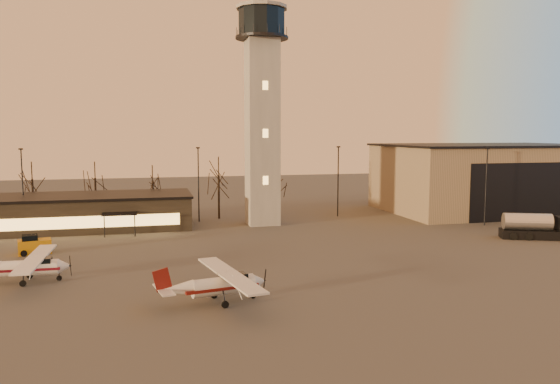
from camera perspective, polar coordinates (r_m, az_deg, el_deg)
name	(u,v)px	position (r m, az deg, el deg)	size (l,w,h in m)	color
ground	(340,285)	(44.35, 6.34, -9.65)	(220.00, 220.00, 0.00)	#484643
control_tower	(262,100)	(71.68, -1.88, 9.62)	(6.80, 6.80, 32.60)	gray
hangar	(485,178)	(90.01, 20.62, 1.42)	(30.60, 20.60, 10.30)	#8F795D
terminal	(89,212)	(73.04, -19.33, -1.94)	(25.40, 12.20, 4.30)	black
light_poles	(264,183)	(72.95, -1.63, 0.97)	(58.50, 12.25, 10.14)	black
tree_row	(155,176)	(79.42, -12.97, 1.63)	(37.20, 9.20, 8.80)	black
cessna_front	(225,288)	(39.77, -5.77, -9.98)	(8.70, 10.95, 3.01)	beige
cessna_rear	(31,270)	(49.03, -24.54, -7.43)	(8.40, 10.61, 2.93)	silver
fuel_truck	(537,229)	(68.98, 25.26, -3.49)	(8.14, 5.14, 2.93)	black
service_cart	(34,247)	(60.15, -24.31, -5.22)	(3.34, 2.47, 1.94)	orange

